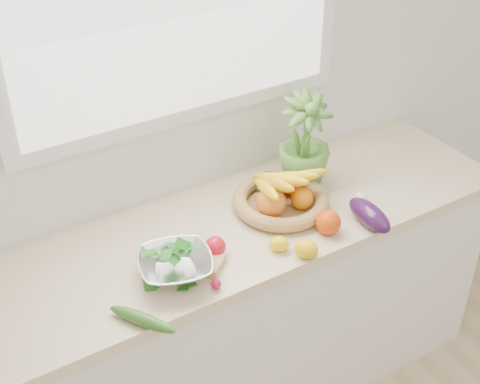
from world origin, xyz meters
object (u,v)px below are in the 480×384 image
potted_herb (304,140)px  cucumber (142,319)px  colander_with_spinach (175,262)px  eggplant (369,215)px  fruit_basket (280,196)px  apple (215,247)px

potted_herb → cucumber: bearing=-156.6°
potted_herb → colander_with_spinach: size_ratio=1.22×
cucumber → colander_with_spinach: bearing=37.1°
potted_herb → colander_with_spinach: 0.73m
eggplant → fruit_basket: fruit_basket is taller
eggplant → potted_herb: 0.38m
apple → fruit_basket: (0.34, 0.11, 0.02)m
colander_with_spinach → cucumber: bearing=-142.9°
potted_herb → eggplant: bearing=-82.6°
fruit_basket → colander_with_spinach: size_ratio=1.57×
apple → fruit_basket: size_ratio=0.16×
apple → fruit_basket: bearing=18.3°
apple → eggplant: 0.57m
eggplant → apple: bearing=165.9°
eggplant → cucumber: (-0.90, -0.03, -0.02)m
eggplant → cucumber: 0.90m
eggplant → potted_herb: (-0.05, 0.35, 0.15)m
potted_herb → fruit_basket: 0.24m
eggplant → fruit_basket: (-0.21, 0.25, 0.01)m
potted_herb → fruit_basket: size_ratio=0.77×
apple → colander_with_spinach: colander_with_spinach is taller
apple → eggplant: (0.56, -0.14, 0.01)m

